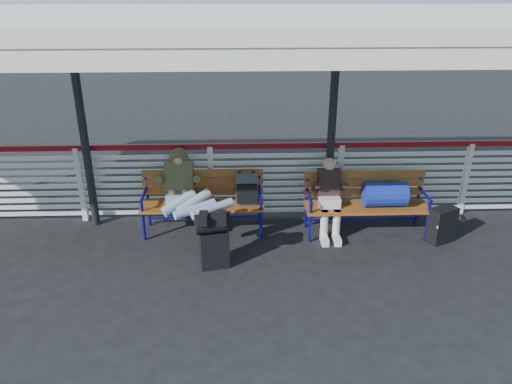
{
  "coord_description": "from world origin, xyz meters",
  "views": [
    {
      "loc": [
        0.43,
        -5.25,
        3.57
      ],
      "look_at": [
        0.66,
        1.0,
        0.83
      ],
      "focal_mm": 35.0,
      "sensor_mm": 36.0,
      "label": 1
    }
  ],
  "objects_px": {
    "bench_left": "(216,194)",
    "bench_right": "(376,196)",
    "traveler_man": "(191,198)",
    "companion_person": "(329,197)",
    "luggage_stack": "(214,238)",
    "suitcase_side": "(442,225)"
  },
  "relations": [
    {
      "from": "suitcase_side",
      "to": "traveler_man",
      "type": "bearing_deg",
      "value": 152.87
    },
    {
      "from": "traveler_man",
      "to": "suitcase_side",
      "type": "distance_m",
      "value": 3.62
    },
    {
      "from": "luggage_stack",
      "to": "companion_person",
      "type": "height_order",
      "value": "companion_person"
    },
    {
      "from": "traveler_man",
      "to": "bench_right",
      "type": "bearing_deg",
      "value": 3.56
    },
    {
      "from": "luggage_stack",
      "to": "bench_right",
      "type": "bearing_deg",
      "value": 8.5
    },
    {
      "from": "traveler_man",
      "to": "bench_left",
      "type": "bearing_deg",
      "value": 45.79
    },
    {
      "from": "traveler_man",
      "to": "companion_person",
      "type": "xyz_separation_m",
      "value": [
        2.0,
        0.16,
        -0.09
      ]
    },
    {
      "from": "luggage_stack",
      "to": "suitcase_side",
      "type": "relative_size",
      "value": 1.45
    },
    {
      "from": "bench_left",
      "to": "suitcase_side",
      "type": "relative_size",
      "value": 3.39
    },
    {
      "from": "luggage_stack",
      "to": "traveler_man",
      "type": "bearing_deg",
      "value": 105.13
    },
    {
      "from": "companion_person",
      "to": "suitcase_side",
      "type": "relative_size",
      "value": 2.16
    },
    {
      "from": "bench_right",
      "to": "traveler_man",
      "type": "xyz_separation_m",
      "value": [
        -2.68,
        -0.17,
        0.08
      ]
    },
    {
      "from": "suitcase_side",
      "to": "companion_person",
      "type": "bearing_deg",
      "value": 144.48
    },
    {
      "from": "companion_person",
      "to": "suitcase_side",
      "type": "distance_m",
      "value": 1.66
    },
    {
      "from": "bench_left",
      "to": "bench_right",
      "type": "xyz_separation_m",
      "value": [
        2.34,
        -0.18,
        0.01
      ]
    },
    {
      "from": "companion_person",
      "to": "luggage_stack",
      "type": "bearing_deg",
      "value": -152.77
    },
    {
      "from": "luggage_stack",
      "to": "bench_left",
      "type": "distance_m",
      "value": 1.05
    },
    {
      "from": "traveler_man",
      "to": "suitcase_side",
      "type": "bearing_deg",
      "value": -2.15
    },
    {
      "from": "traveler_man",
      "to": "suitcase_side",
      "type": "xyz_separation_m",
      "value": [
        3.6,
        -0.13,
        -0.42
      ]
    },
    {
      "from": "suitcase_side",
      "to": "bench_right",
      "type": "bearing_deg",
      "value": 136.81
    },
    {
      "from": "bench_left",
      "to": "companion_person",
      "type": "distance_m",
      "value": 1.67
    },
    {
      "from": "bench_left",
      "to": "traveler_man",
      "type": "height_order",
      "value": "traveler_man"
    }
  ]
}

